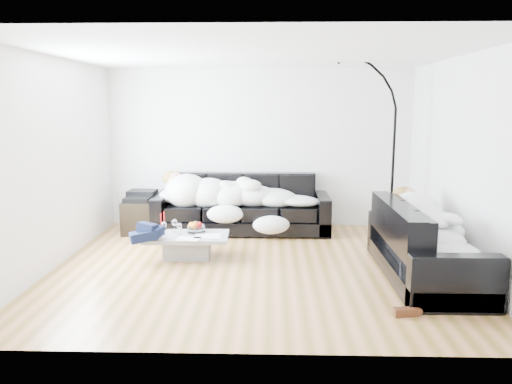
{
  "coord_description": "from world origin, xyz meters",
  "views": [
    {
      "loc": [
        0.19,
        -6.03,
        2.01
      ],
      "look_at": [
        0.0,
        0.3,
        0.9
      ],
      "focal_mm": 35.0,
      "sensor_mm": 36.0,
      "label": 1
    }
  ],
  "objects_px": {
    "coffee_table": "(187,246)",
    "wine_glass_c": "(179,229)",
    "sleeper_back": "(242,192)",
    "fruit_bowl": "(196,227)",
    "sleeper_right": "(427,224)",
    "candle_right": "(164,221)",
    "stereo": "(141,195)",
    "shoes": "(412,309)",
    "sofa_right": "(426,241)",
    "sofa_back": "(242,204)",
    "floor_lamp": "(393,161)",
    "wine_glass_a": "(175,226)",
    "av_cabinet": "(142,215)",
    "candle_left": "(161,222)",
    "wine_glass_b": "(164,228)"
  },
  "relations": [
    {
      "from": "coffee_table",
      "to": "stereo",
      "type": "bearing_deg",
      "value": 124.38
    },
    {
      "from": "sofa_back",
      "to": "sleeper_right",
      "type": "relative_size",
      "value": 1.49
    },
    {
      "from": "sofa_right",
      "to": "sofa_back",
      "type": "bearing_deg",
      "value": 46.97
    },
    {
      "from": "candle_left",
      "to": "candle_right",
      "type": "bearing_deg",
      "value": 70.68
    },
    {
      "from": "candle_right",
      "to": "wine_glass_a",
      "type": "bearing_deg",
      "value": -40.69
    },
    {
      "from": "fruit_bowl",
      "to": "sofa_right",
      "type": "bearing_deg",
      "value": -16.05
    },
    {
      "from": "sofa_right",
      "to": "coffee_table",
      "type": "xyz_separation_m",
      "value": [
        -2.92,
        0.67,
        -0.28
      ]
    },
    {
      "from": "sofa_back",
      "to": "sofa_right",
      "type": "bearing_deg",
      "value": -43.03
    },
    {
      "from": "sleeper_right",
      "to": "candle_right",
      "type": "relative_size",
      "value": 7.36
    },
    {
      "from": "wine_glass_c",
      "to": "candle_right",
      "type": "relative_size",
      "value": 0.64
    },
    {
      "from": "coffee_table",
      "to": "candle_right",
      "type": "distance_m",
      "value": 0.53
    },
    {
      "from": "sofa_back",
      "to": "sleeper_back",
      "type": "bearing_deg",
      "value": -90.0
    },
    {
      "from": "sofa_right",
      "to": "candle_right",
      "type": "bearing_deg",
      "value": 73.99
    },
    {
      "from": "candle_right",
      "to": "stereo",
      "type": "distance_m",
      "value": 1.31
    },
    {
      "from": "sofa_back",
      "to": "floor_lamp",
      "type": "distance_m",
      "value": 2.42
    },
    {
      "from": "sofa_right",
      "to": "shoes",
      "type": "relative_size",
      "value": 5.47
    },
    {
      "from": "sleeper_back",
      "to": "shoes",
      "type": "relative_size",
      "value": 5.89
    },
    {
      "from": "sofa_back",
      "to": "stereo",
      "type": "bearing_deg",
      "value": -178.75
    },
    {
      "from": "sofa_right",
      "to": "fruit_bowl",
      "type": "xyz_separation_m",
      "value": [
        -2.82,
        0.81,
        -0.05
      ]
    },
    {
      "from": "sleeper_right",
      "to": "candle_right",
      "type": "height_order",
      "value": "sleeper_right"
    },
    {
      "from": "sofa_right",
      "to": "fruit_bowl",
      "type": "bearing_deg",
      "value": 73.95
    },
    {
      "from": "wine_glass_c",
      "to": "sleeper_back",
      "type": "bearing_deg",
      "value": 62.5
    },
    {
      "from": "coffee_table",
      "to": "wine_glass_c",
      "type": "bearing_deg",
      "value": -170.22
    },
    {
      "from": "coffee_table",
      "to": "floor_lamp",
      "type": "xyz_separation_m",
      "value": [
        2.88,
        0.9,
        1.04
      ]
    },
    {
      "from": "sleeper_back",
      "to": "av_cabinet",
      "type": "xyz_separation_m",
      "value": [
        -1.61,
        0.01,
        -0.39
      ]
    },
    {
      "from": "wine_glass_c",
      "to": "candle_left",
      "type": "height_order",
      "value": "candle_left"
    },
    {
      "from": "sofa_back",
      "to": "stereo",
      "type": "height_order",
      "value": "sofa_back"
    },
    {
      "from": "stereo",
      "to": "coffee_table",
      "type": "bearing_deg",
      "value": -52.24
    },
    {
      "from": "sleeper_right",
      "to": "stereo",
      "type": "xyz_separation_m",
      "value": [
        -3.89,
        2.09,
        -0.06
      ]
    },
    {
      "from": "wine_glass_b",
      "to": "stereo",
      "type": "bearing_deg",
      "value": 115.38
    },
    {
      "from": "coffee_table",
      "to": "stereo",
      "type": "xyz_separation_m",
      "value": [
        -0.97,
        1.42,
        0.43
      ]
    },
    {
      "from": "candle_left",
      "to": "shoes",
      "type": "distance_m",
      "value": 3.47
    },
    {
      "from": "sleeper_back",
      "to": "candle_right",
      "type": "distance_m",
      "value": 1.52
    },
    {
      "from": "sleeper_right",
      "to": "floor_lamp",
      "type": "bearing_deg",
      "value": 1.46
    },
    {
      "from": "stereo",
      "to": "floor_lamp",
      "type": "xyz_separation_m",
      "value": [
        3.85,
        -0.52,
        0.62
      ]
    },
    {
      "from": "sleeper_right",
      "to": "av_cabinet",
      "type": "relative_size",
      "value": 2.45
    },
    {
      "from": "coffee_table",
      "to": "shoes",
      "type": "bearing_deg",
      "value": -34.49
    },
    {
      "from": "candle_right",
      "to": "stereo",
      "type": "height_order",
      "value": "stereo"
    },
    {
      "from": "sleeper_back",
      "to": "candle_right",
      "type": "relative_size",
      "value": 9.26
    },
    {
      "from": "sleeper_back",
      "to": "wine_glass_c",
      "type": "bearing_deg",
      "value": -117.5
    },
    {
      "from": "shoes",
      "to": "wine_glass_a",
      "type": "bearing_deg",
      "value": 148.95
    },
    {
      "from": "sofa_right",
      "to": "candle_left",
      "type": "xyz_separation_m",
      "value": [
        -3.3,
        0.86,
        -0.0
      ]
    },
    {
      "from": "sleeper_right",
      "to": "sleeper_back",
      "type": "bearing_deg",
      "value": 47.65
    },
    {
      "from": "candle_left",
      "to": "stereo",
      "type": "distance_m",
      "value": 1.37
    },
    {
      "from": "sleeper_back",
      "to": "fruit_bowl",
      "type": "distance_m",
      "value": 1.4
    },
    {
      "from": "fruit_bowl",
      "to": "floor_lamp",
      "type": "bearing_deg",
      "value": 15.26
    },
    {
      "from": "wine_glass_b",
      "to": "shoes",
      "type": "xyz_separation_m",
      "value": [
        2.79,
        -1.72,
        -0.36
      ]
    },
    {
      "from": "sleeper_back",
      "to": "stereo",
      "type": "relative_size",
      "value": 5.32
    },
    {
      "from": "wine_glass_b",
      "to": "candle_left",
      "type": "height_order",
      "value": "candle_left"
    },
    {
      "from": "sleeper_right",
      "to": "coffee_table",
      "type": "relative_size",
      "value": 1.71
    }
  ]
}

